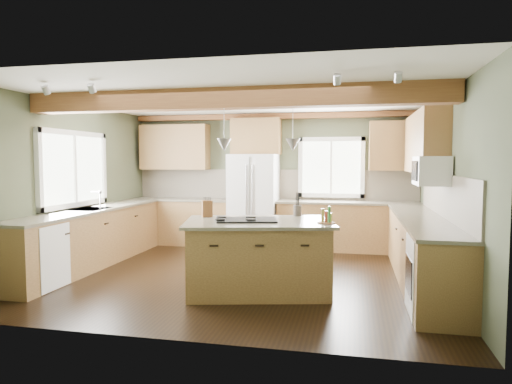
# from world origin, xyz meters

# --- Properties ---
(floor) EXTENTS (5.60, 5.60, 0.00)m
(floor) POSITION_xyz_m (0.00, 0.00, 0.00)
(floor) COLOR black
(floor) RESTS_ON ground
(ceiling) EXTENTS (5.60, 5.60, 0.00)m
(ceiling) POSITION_xyz_m (0.00, 0.00, 2.60)
(ceiling) COLOR silver
(ceiling) RESTS_ON wall_back
(wall_back) EXTENTS (5.60, 0.00, 5.60)m
(wall_back) POSITION_xyz_m (0.00, 2.50, 1.30)
(wall_back) COLOR #444C36
(wall_back) RESTS_ON ground
(wall_left) EXTENTS (0.00, 5.00, 5.00)m
(wall_left) POSITION_xyz_m (-2.80, 0.00, 1.30)
(wall_left) COLOR #444C36
(wall_left) RESTS_ON ground
(wall_right) EXTENTS (0.00, 5.00, 5.00)m
(wall_right) POSITION_xyz_m (2.80, 0.00, 1.30)
(wall_right) COLOR #444C36
(wall_right) RESTS_ON ground
(ceiling_beam) EXTENTS (5.55, 0.26, 0.26)m
(ceiling_beam) POSITION_xyz_m (0.00, -0.77, 2.47)
(ceiling_beam) COLOR brown
(ceiling_beam) RESTS_ON ceiling
(soffit_trim) EXTENTS (5.55, 0.20, 0.10)m
(soffit_trim) POSITION_xyz_m (0.00, 2.40, 2.54)
(soffit_trim) COLOR brown
(soffit_trim) RESTS_ON ceiling
(backsplash_back) EXTENTS (5.58, 0.03, 0.58)m
(backsplash_back) POSITION_xyz_m (0.00, 2.48, 1.21)
(backsplash_back) COLOR brown
(backsplash_back) RESTS_ON wall_back
(backsplash_right) EXTENTS (0.03, 3.70, 0.58)m
(backsplash_right) POSITION_xyz_m (2.78, 0.05, 1.21)
(backsplash_right) COLOR brown
(backsplash_right) RESTS_ON wall_right
(base_cab_back_left) EXTENTS (2.02, 0.60, 0.88)m
(base_cab_back_left) POSITION_xyz_m (-1.79, 2.20, 0.44)
(base_cab_back_left) COLOR brown
(base_cab_back_left) RESTS_ON floor
(counter_back_left) EXTENTS (2.06, 0.64, 0.04)m
(counter_back_left) POSITION_xyz_m (-1.79, 2.20, 0.90)
(counter_back_left) COLOR #484335
(counter_back_left) RESTS_ON base_cab_back_left
(base_cab_back_right) EXTENTS (2.62, 0.60, 0.88)m
(base_cab_back_right) POSITION_xyz_m (1.49, 2.20, 0.44)
(base_cab_back_right) COLOR brown
(base_cab_back_right) RESTS_ON floor
(counter_back_right) EXTENTS (2.66, 0.64, 0.04)m
(counter_back_right) POSITION_xyz_m (1.49, 2.20, 0.90)
(counter_back_right) COLOR #484335
(counter_back_right) RESTS_ON base_cab_back_right
(base_cab_left) EXTENTS (0.60, 3.70, 0.88)m
(base_cab_left) POSITION_xyz_m (-2.50, 0.05, 0.44)
(base_cab_left) COLOR brown
(base_cab_left) RESTS_ON floor
(counter_left) EXTENTS (0.64, 3.74, 0.04)m
(counter_left) POSITION_xyz_m (-2.50, 0.05, 0.90)
(counter_left) COLOR #484335
(counter_left) RESTS_ON base_cab_left
(base_cab_right) EXTENTS (0.60, 3.70, 0.88)m
(base_cab_right) POSITION_xyz_m (2.50, 0.05, 0.44)
(base_cab_right) COLOR brown
(base_cab_right) RESTS_ON floor
(counter_right) EXTENTS (0.64, 3.74, 0.04)m
(counter_right) POSITION_xyz_m (2.50, 0.05, 0.90)
(counter_right) COLOR #484335
(counter_right) RESTS_ON base_cab_right
(upper_cab_back_left) EXTENTS (1.40, 0.35, 0.90)m
(upper_cab_back_left) POSITION_xyz_m (-1.99, 2.33, 1.95)
(upper_cab_back_left) COLOR brown
(upper_cab_back_left) RESTS_ON wall_back
(upper_cab_over_fridge) EXTENTS (0.96, 0.35, 0.70)m
(upper_cab_over_fridge) POSITION_xyz_m (-0.30, 2.33, 2.15)
(upper_cab_over_fridge) COLOR brown
(upper_cab_over_fridge) RESTS_ON wall_back
(upper_cab_right) EXTENTS (0.35, 2.20, 0.90)m
(upper_cab_right) POSITION_xyz_m (2.62, 0.90, 1.95)
(upper_cab_right) COLOR brown
(upper_cab_right) RESTS_ON wall_right
(upper_cab_back_corner) EXTENTS (0.90, 0.35, 0.90)m
(upper_cab_back_corner) POSITION_xyz_m (2.30, 2.33, 1.95)
(upper_cab_back_corner) COLOR brown
(upper_cab_back_corner) RESTS_ON wall_back
(window_left) EXTENTS (0.04, 1.60, 1.05)m
(window_left) POSITION_xyz_m (-2.78, 0.05, 1.55)
(window_left) COLOR white
(window_left) RESTS_ON wall_left
(window_back) EXTENTS (1.10, 0.04, 1.00)m
(window_back) POSITION_xyz_m (1.15, 2.48, 1.55)
(window_back) COLOR white
(window_back) RESTS_ON wall_back
(sink) EXTENTS (0.50, 0.65, 0.03)m
(sink) POSITION_xyz_m (-2.50, 0.05, 0.91)
(sink) COLOR #262628
(sink) RESTS_ON counter_left
(faucet) EXTENTS (0.02, 0.02, 0.28)m
(faucet) POSITION_xyz_m (-2.32, 0.05, 1.05)
(faucet) COLOR #B2B2B7
(faucet) RESTS_ON sink
(dishwasher) EXTENTS (0.60, 0.60, 0.84)m
(dishwasher) POSITION_xyz_m (-2.49, -1.25, 0.43)
(dishwasher) COLOR white
(dishwasher) RESTS_ON floor
(oven) EXTENTS (0.60, 0.72, 0.84)m
(oven) POSITION_xyz_m (2.49, -1.25, 0.43)
(oven) COLOR white
(oven) RESTS_ON floor
(microwave) EXTENTS (0.40, 0.70, 0.38)m
(microwave) POSITION_xyz_m (2.58, -0.05, 1.55)
(microwave) COLOR white
(microwave) RESTS_ON wall_right
(pendant_left) EXTENTS (0.18, 0.18, 0.16)m
(pendant_left) POSITION_xyz_m (-0.02, -0.87, 1.88)
(pendant_left) COLOR #B2B2B7
(pendant_left) RESTS_ON ceiling
(pendant_right) EXTENTS (0.18, 0.18, 0.16)m
(pendant_right) POSITION_xyz_m (0.82, -0.68, 1.88)
(pendant_right) COLOR #B2B2B7
(pendant_right) RESTS_ON ceiling
(refrigerator) EXTENTS (0.90, 0.74, 1.80)m
(refrigerator) POSITION_xyz_m (-0.30, 2.12, 0.90)
(refrigerator) COLOR silver
(refrigerator) RESTS_ON floor
(island) EXTENTS (1.92, 1.42, 0.88)m
(island) POSITION_xyz_m (0.40, -0.77, 0.44)
(island) COLOR brown
(island) RESTS_ON floor
(island_top) EXTENTS (2.06, 1.56, 0.04)m
(island_top) POSITION_xyz_m (0.40, -0.77, 0.90)
(island_top) COLOR #484335
(island_top) RESTS_ON island
(cooktop) EXTENTS (0.84, 0.66, 0.02)m
(cooktop) POSITION_xyz_m (0.26, -0.81, 0.93)
(cooktop) COLOR black
(cooktop) RESTS_ON island_top
(knife_block) EXTENTS (0.17, 0.15, 0.22)m
(knife_block) POSITION_xyz_m (-0.36, -0.54, 1.03)
(knife_block) COLOR brown
(knife_block) RESTS_ON island_top
(utensil_crock) EXTENTS (0.13, 0.13, 0.15)m
(utensil_crock) POSITION_xyz_m (0.83, -0.18, 0.99)
(utensil_crock) COLOR #473C38
(utensil_crock) RESTS_ON island_top
(bottle_tray) EXTENTS (0.22, 0.22, 0.20)m
(bottle_tray) POSITION_xyz_m (1.26, -0.83, 1.02)
(bottle_tray) COLOR brown
(bottle_tray) RESTS_ON island_top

